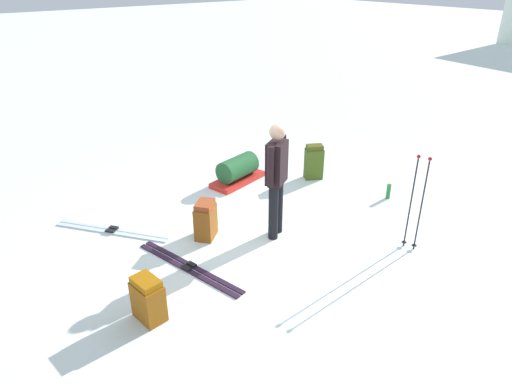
{
  "coord_description": "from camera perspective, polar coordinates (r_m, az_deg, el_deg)",
  "views": [
    {
      "loc": [
        4.5,
        -3.59,
        3.57
      ],
      "look_at": [
        0.0,
        0.0,
        0.7
      ],
      "focal_mm": 31.95,
      "sensor_mm": 36.0,
      "label": 1
    }
  ],
  "objects": [
    {
      "name": "backpack_bright",
      "position": [
        6.61,
        -6.33,
        -3.52
      ],
      "size": [
        0.42,
        0.43,
        0.57
      ],
      "color": "brown",
      "rests_on": "ground_plane"
    },
    {
      "name": "ski_pair_near",
      "position": [
        7.17,
        -17.56,
        -4.63
      ],
      "size": [
        1.58,
        1.21,
        0.05
      ],
      "color": "silver",
      "rests_on": "ground_plane"
    },
    {
      "name": "ground_plane",
      "position": [
        6.77,
        0.0,
        -5.31
      ],
      "size": [
        80.0,
        80.0,
        0.0
      ],
      "primitive_type": "plane",
      "color": "white"
    },
    {
      "name": "backpack_small_spare",
      "position": [
        8.47,
        7.26,
        3.73
      ],
      "size": [
        0.34,
        0.38,
        0.65
      ],
      "color": "#40551A",
      "rests_on": "ground_plane"
    },
    {
      "name": "thermos_bottle",
      "position": [
        8.05,
        16.25,
        0.08
      ],
      "size": [
        0.07,
        0.07,
        0.26
      ],
      "primitive_type": "cylinder",
      "color": "#267431",
      "rests_on": "ground_plane"
    },
    {
      "name": "skier_standing",
      "position": [
        6.32,
        2.58,
        2.06
      ],
      "size": [
        0.36,
        0.51,
        1.7
      ],
      "color": "black",
      "rests_on": "ground_plane"
    },
    {
      "name": "ski_pair_far",
      "position": [
        6.13,
        -8.38,
        -9.32
      ],
      "size": [
        1.8,
        0.56,
        0.05
      ],
      "color": "#27152A",
      "rests_on": "ground_plane"
    },
    {
      "name": "ski_poles_planted_near",
      "position": [
        6.46,
        19.51,
        -0.84
      ],
      "size": [
        0.21,
        0.11,
        1.39
      ],
      "color": "black",
      "rests_on": "ground_plane"
    },
    {
      "name": "backpack_large_dark",
      "position": [
        5.3,
        -13.36,
        -12.94
      ],
      "size": [
        0.39,
        0.28,
        0.54
      ],
      "color": "#955112",
      "rests_on": "ground_plane"
    },
    {
      "name": "gear_sled",
      "position": [
        8.29,
        -2.31,
        2.69
      ],
      "size": [
        0.67,
        1.14,
        0.49
      ],
      "color": "red",
      "rests_on": "ground_plane"
    }
  ]
}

